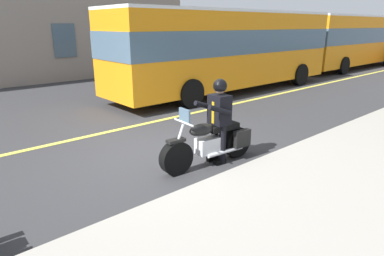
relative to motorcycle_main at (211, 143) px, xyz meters
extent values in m
plane|color=#333335|center=(0.38, -1.32, -0.45)|extent=(80.00, 80.00, 0.00)
cube|color=#9E998E|center=(0.38, 3.18, -0.38)|extent=(60.00, 5.00, 0.15)
cube|color=#E5DB4C|center=(0.38, -3.32, -0.45)|extent=(60.00, 0.16, 0.01)
cylinder|color=black|center=(0.84, -0.08, -0.12)|extent=(0.68, 0.26, 0.66)
cylinder|color=black|center=(-0.70, 0.06, -0.12)|extent=(0.68, 0.26, 0.66)
cube|color=silver|center=(0.05, -0.01, -0.03)|extent=(0.58, 0.33, 0.32)
ellipsoid|color=black|center=(0.24, -0.02, 0.33)|extent=(0.58, 0.33, 0.24)
cube|color=black|center=(-0.30, 0.02, 0.29)|extent=(0.72, 0.34, 0.12)
cube|color=black|center=(-0.63, 0.27, 0.03)|extent=(0.41, 0.16, 0.36)
cube|color=black|center=(-0.67, -0.16, 0.03)|extent=(0.41, 0.16, 0.36)
cylinder|color=silver|center=(0.82, -0.08, 0.15)|extent=(0.35, 0.08, 0.76)
cylinder|color=silver|center=(0.66, -0.06, 0.55)|extent=(0.09, 0.60, 0.04)
cube|color=black|center=(0.84, -0.08, 0.23)|extent=(0.37, 0.19, 0.06)
cylinder|color=silver|center=(-0.24, 0.18, -0.19)|extent=(0.90, 0.16, 0.08)
cube|color=slate|center=(0.64, -0.06, 0.67)|extent=(0.07, 0.32, 0.28)
cylinder|color=black|center=(-0.19, 0.13, -0.03)|extent=(0.14, 0.14, 0.84)
cube|color=black|center=(-0.13, 0.13, -0.40)|extent=(0.27, 0.13, 0.10)
cylinder|color=black|center=(-0.21, -0.10, -0.03)|extent=(0.14, 0.14, 0.84)
cube|color=black|center=(-0.15, -0.11, -0.40)|extent=(0.27, 0.13, 0.10)
cube|color=black|center=(-0.20, 0.02, 0.67)|extent=(0.35, 0.43, 0.60)
cube|color=#B28C14|center=(-0.04, 0.00, 0.63)|extent=(0.03, 0.07, 0.44)
cylinder|color=black|center=(0.00, 0.22, 0.73)|extent=(0.56, 0.15, 0.28)
cylinder|color=black|center=(-0.04, -0.22, 0.73)|extent=(0.56, 0.15, 0.28)
sphere|color=tan|center=(-0.20, 0.02, 1.10)|extent=(0.22, 0.22, 0.22)
sphere|color=black|center=(-0.20, 0.02, 1.15)|extent=(0.28, 0.28, 0.28)
cube|color=orange|center=(-6.09, -5.15, 1.32)|extent=(11.00, 2.50, 2.85)
cube|color=slate|center=(-6.09, -5.15, 1.65)|extent=(11.04, 2.52, 0.90)
cube|color=slate|center=(-11.59, -5.15, 1.55)|extent=(0.06, 2.40, 1.90)
cube|color=white|center=(-6.09, -5.15, 2.80)|extent=(11.00, 2.50, 0.10)
cylinder|color=black|center=(-9.69, -6.35, 0.05)|extent=(1.00, 0.30, 1.00)
cylinder|color=black|center=(-9.69, -3.95, 0.05)|extent=(1.00, 0.30, 1.00)
cylinder|color=black|center=(-2.89, -6.35, 0.05)|extent=(1.00, 0.30, 1.00)
cylinder|color=black|center=(-2.89, -3.95, 0.05)|extent=(1.00, 0.30, 1.00)
cube|color=orange|center=(-18.01, -5.50, 1.32)|extent=(11.00, 2.50, 2.85)
cube|color=slate|center=(-18.01, -5.50, 1.65)|extent=(11.04, 2.52, 0.90)
cube|color=slate|center=(-23.51, -5.50, 1.55)|extent=(0.06, 2.40, 1.90)
cube|color=white|center=(-18.01, -5.50, 2.80)|extent=(11.00, 2.50, 0.10)
cylinder|color=black|center=(-21.61, -6.70, 0.05)|extent=(1.00, 0.30, 1.00)
cylinder|color=black|center=(-14.81, -6.70, 0.05)|extent=(1.00, 0.30, 1.00)
cylinder|color=black|center=(-14.81, -4.30, 0.05)|extent=(1.00, 0.30, 1.00)
cube|color=slate|center=(-6.84, -12.29, 1.55)|extent=(1.10, 0.06, 1.60)
cube|color=slate|center=(-1.93, -12.29, 1.55)|extent=(1.10, 0.06, 1.60)
camera|label=1|loc=(4.48, 4.53, 2.29)|focal=31.21mm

